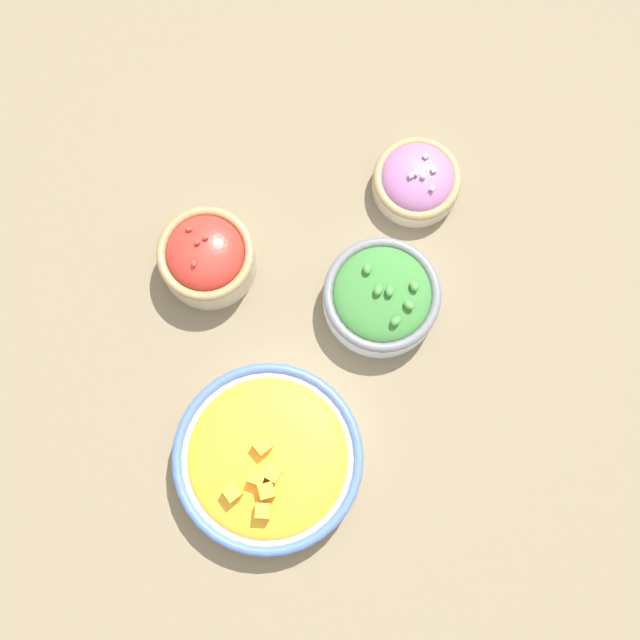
{
  "coord_description": "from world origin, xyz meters",
  "views": [
    {
      "loc": [
        -0.23,
        -0.0,
        1.08
      ],
      "look_at": [
        0.0,
        0.0,
        0.03
      ],
      "focal_mm": 50.0,
      "sensor_mm": 36.0,
      "label": 1
    }
  ],
  "objects_px": {
    "bowl_cherry_tomatoes": "(206,256)",
    "bowl_squash": "(268,459)",
    "bowl_red_onion": "(416,180)",
    "bowl_broccoli": "(381,296)"
  },
  "relations": [
    {
      "from": "bowl_squash",
      "to": "bowl_cherry_tomatoes",
      "type": "xyz_separation_m",
      "value": [
        0.24,
        0.08,
        0.01
      ]
    },
    {
      "from": "bowl_broccoli",
      "to": "bowl_cherry_tomatoes",
      "type": "bearing_deg",
      "value": 77.29
    },
    {
      "from": "bowl_red_onion",
      "to": "bowl_broccoli",
      "type": "relative_size",
      "value": 0.78
    },
    {
      "from": "bowl_cherry_tomatoes",
      "to": "bowl_red_onion",
      "type": "bearing_deg",
      "value": -68.22
    },
    {
      "from": "bowl_cherry_tomatoes",
      "to": "bowl_broccoli",
      "type": "bearing_deg",
      "value": -102.71
    },
    {
      "from": "bowl_broccoli",
      "to": "bowl_squash",
      "type": "bearing_deg",
      "value": 145.28
    },
    {
      "from": "bowl_broccoli",
      "to": "bowl_cherry_tomatoes",
      "type": "relative_size",
      "value": 1.2
    },
    {
      "from": "bowl_squash",
      "to": "bowl_cherry_tomatoes",
      "type": "bearing_deg",
      "value": 17.73
    },
    {
      "from": "bowl_cherry_tomatoes",
      "to": "bowl_squash",
      "type": "bearing_deg",
      "value": -162.27
    },
    {
      "from": "bowl_red_onion",
      "to": "bowl_cherry_tomatoes",
      "type": "bearing_deg",
      "value": 111.78
    }
  ]
}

